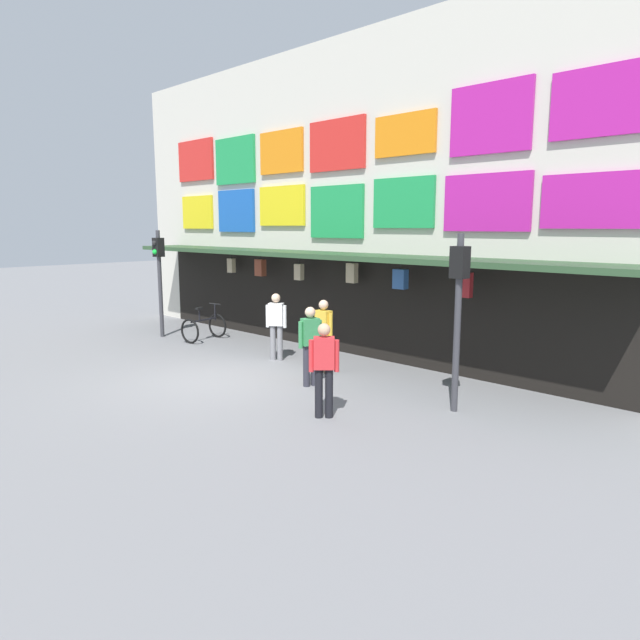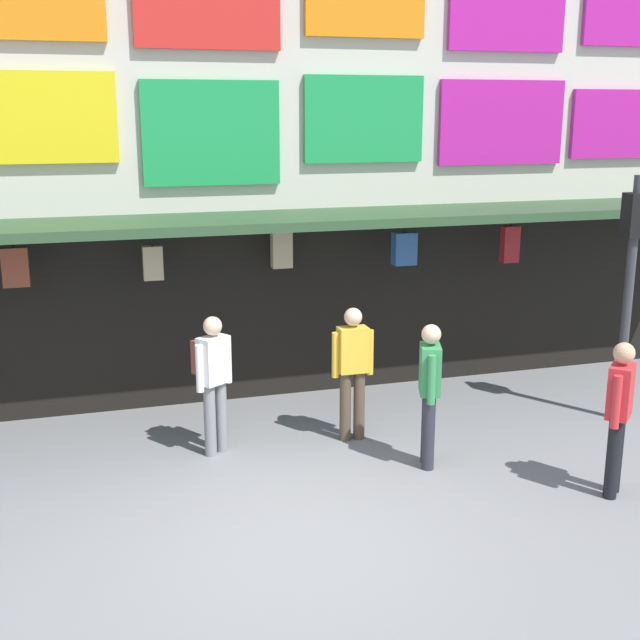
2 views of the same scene
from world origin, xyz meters
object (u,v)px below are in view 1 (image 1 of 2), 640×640
(bicycle_parked, at_px, (204,327))
(traffic_light_near, at_px, (159,266))
(pedestrian_in_blue, at_px, (324,332))
(traffic_light_far, at_px, (459,294))
(pedestrian_in_green, at_px, (276,321))
(pedestrian_in_black, at_px, (324,365))
(pedestrian_in_red, at_px, (310,342))

(bicycle_parked, bearing_deg, traffic_light_near, -158.07)
(traffic_light_near, bearing_deg, pedestrian_in_blue, 3.06)
(traffic_light_far, height_order, pedestrian_in_blue, traffic_light_far)
(pedestrian_in_green, height_order, pedestrian_in_blue, same)
(pedestrian_in_green, distance_m, pedestrian_in_black, 4.50)
(traffic_light_near, distance_m, bicycle_parked, 2.31)
(traffic_light_near, relative_size, bicycle_parked, 2.53)
(traffic_light_near, bearing_deg, pedestrian_in_green, 5.10)
(traffic_light_near, relative_size, pedestrian_in_green, 1.90)
(traffic_light_near, relative_size, pedestrian_in_red, 1.90)
(pedestrian_in_green, bearing_deg, pedestrian_in_black, -31.05)
(traffic_light_near, bearing_deg, pedestrian_in_black, -12.40)
(bicycle_parked, distance_m, pedestrian_in_green, 3.42)
(traffic_light_near, distance_m, pedestrian_in_blue, 6.59)
(pedestrian_in_blue, bearing_deg, traffic_light_far, -5.16)
(bicycle_parked, bearing_deg, pedestrian_in_black, -18.83)
(traffic_light_near, distance_m, pedestrian_in_green, 4.92)
(pedestrian_in_green, bearing_deg, pedestrian_in_red, -25.38)
(bicycle_parked, distance_m, pedestrian_in_blue, 5.10)
(pedestrian_in_red, bearing_deg, pedestrian_in_green, 154.62)
(traffic_light_far, relative_size, pedestrian_in_green, 1.90)
(traffic_light_near, height_order, pedestrian_in_blue, traffic_light_near)
(pedestrian_in_red, bearing_deg, pedestrian_in_blue, 119.82)
(pedestrian_in_red, distance_m, pedestrian_in_black, 2.01)
(traffic_light_near, height_order, pedestrian_in_red, traffic_light_near)
(pedestrian_in_red, height_order, pedestrian_in_green, same)
(traffic_light_far, relative_size, bicycle_parked, 2.53)
(bicycle_parked, relative_size, pedestrian_in_black, 0.75)
(traffic_light_near, height_order, traffic_light_far, same)
(traffic_light_near, bearing_deg, bicycle_parked, 21.93)
(traffic_light_near, xyz_separation_m, traffic_light_far, (10.08, 0.02, 0.00))
(traffic_light_far, bearing_deg, pedestrian_in_red, -167.53)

